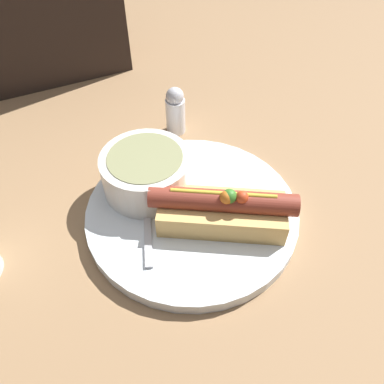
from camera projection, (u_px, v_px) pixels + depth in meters
The scene contains 6 objects.
ground_plane at pixel (192, 216), 0.47m from camera, with size 4.00×4.00×0.00m, color #93704C.
dinner_plate at pixel (192, 212), 0.46m from camera, with size 0.26×0.26×0.02m.
hot_dog at pixel (222, 209), 0.42m from camera, with size 0.15×0.12×0.06m.
soup_bowl at pixel (146, 171), 0.46m from camera, with size 0.11×0.11×0.05m.
spoon at pixel (146, 193), 0.47m from camera, with size 0.07×0.14×0.01m.
salt_shaker at pixel (175, 111), 0.56m from camera, with size 0.03×0.03×0.08m.
Camera 1 is at (-0.13, -0.27, 0.37)m, focal length 35.00 mm.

